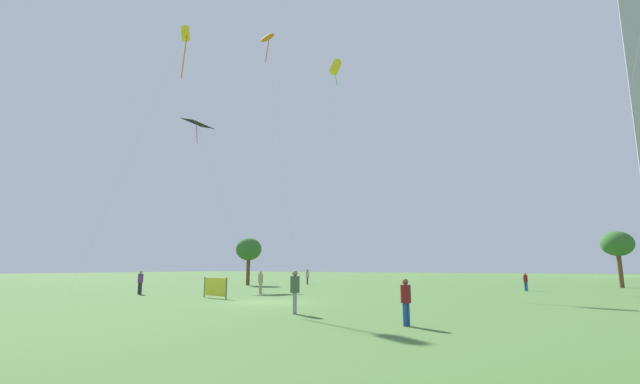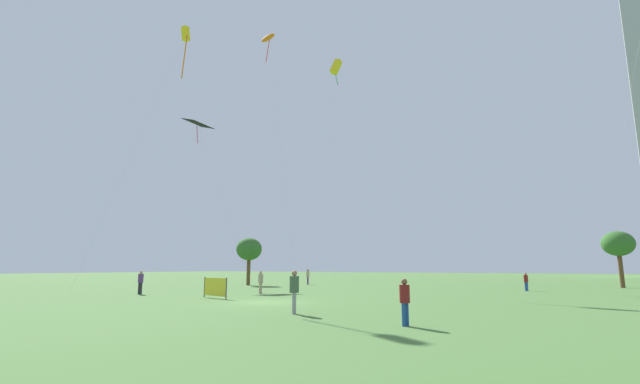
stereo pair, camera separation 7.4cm
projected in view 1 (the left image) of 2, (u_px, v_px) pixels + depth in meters
The scene contains 14 objects.
ground at pixel (266, 302), 25.09m from camera, with size 280.00×280.00×0.00m, color #4C7538.
person_standing_0 at pixel (140, 281), 32.66m from camera, with size 0.39×0.39×1.75m.
person_standing_1 at pixel (526, 280), 37.20m from camera, with size 0.34×0.34×1.55m.
person_standing_2 at pixel (295, 289), 19.05m from camera, with size 0.42×0.42×1.87m.
person_standing_3 at pixel (406, 299), 15.13m from camera, with size 0.36×0.36×1.62m.
person_standing_4 at pixel (307, 276), 50.87m from camera, with size 0.39×0.39×1.76m.
person_standing_5 at pixel (261, 281), 33.02m from camera, with size 0.38×0.38×1.71m.
kite_flying_0 at pixel (198, 124), 55.80m from camera, with size 11.14×3.36×20.97m.
kite_flying_1 at pixel (268, 38), 61.53m from camera, with size 7.99×2.33×34.71m.
kite_flying_3 at pixel (185, 37), 39.83m from camera, with size 6.65×5.27×23.94m.
kite_flying_4 at pixel (336, 67), 65.34m from camera, with size 3.00×5.59×33.14m.
park_tree_0 at pixel (617, 244), 43.35m from camera, with size 2.99×2.99×5.57m.
park_tree_1 at pixel (249, 250), 49.46m from camera, with size 2.90×2.90×5.33m.
event_banner at pixel (215, 287), 28.55m from camera, with size 2.69×0.75×1.36m.
Camera 1 is at (15.89, -20.58, 2.02)m, focal length 24.31 mm.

